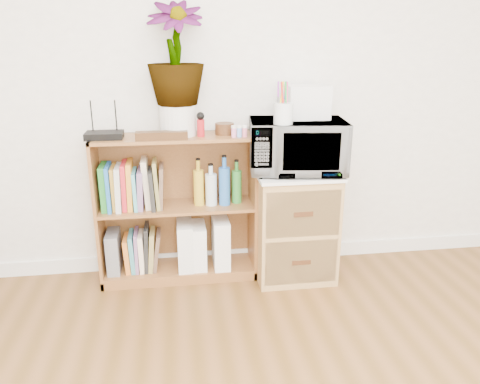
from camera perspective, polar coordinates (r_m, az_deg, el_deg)
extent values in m
cube|color=white|center=(3.35, -1.31, -7.77)|extent=(4.00, 0.02, 0.10)
cube|color=brown|center=(3.03, -7.64, -2.04)|extent=(1.00, 0.30, 0.95)
cube|color=#9E7542|center=(3.10, 6.51, -4.01)|extent=(0.50, 0.45, 0.70)
imported|color=silver|center=(2.93, 6.93, 5.57)|extent=(0.62, 0.46, 0.32)
cylinder|color=silver|center=(2.75, 5.31, 9.51)|extent=(0.11, 0.11, 0.12)
cube|color=silver|center=(2.97, 8.10, 10.84)|extent=(0.26, 0.21, 0.20)
cube|color=black|center=(2.91, -16.21, 6.66)|extent=(0.22, 0.15, 0.04)
imported|color=silver|center=(2.87, -11.21, 6.83)|extent=(0.13, 0.13, 0.03)
cylinder|color=silver|center=(2.90, -7.56, 8.68)|extent=(0.22, 0.22, 0.19)
imported|color=#376C2B|center=(2.87, -7.90, 16.40)|extent=(0.33, 0.33, 0.59)
cube|color=#351C0E|center=(2.80, -9.52, 6.81)|extent=(0.30, 0.08, 0.05)
cylinder|color=#AD151C|center=(2.86, -4.81, 7.77)|extent=(0.05, 0.05, 0.10)
cylinder|color=#39210F|center=(2.92, -1.90, 7.72)|extent=(0.12, 0.12, 0.07)
cube|color=#D4768F|center=(2.84, -0.09, 7.21)|extent=(0.10, 0.04, 0.05)
cube|color=slate|center=(3.16, -15.12, -6.99)|extent=(0.08, 0.21, 0.27)
cube|color=white|center=(3.12, -6.71, -6.38)|extent=(0.10, 0.25, 0.31)
cube|color=white|center=(3.12, -5.06, -6.47)|extent=(0.09, 0.23, 0.29)
cube|color=white|center=(3.13, -2.37, -6.03)|extent=(0.10, 0.26, 0.33)
cube|color=#23832D|center=(3.01, -16.21, 0.58)|extent=(0.04, 0.20, 0.28)
cube|color=#1C5CAD|center=(3.01, -15.60, 0.64)|extent=(0.02, 0.20, 0.29)
cube|color=gold|center=(3.00, -15.09, 0.49)|extent=(0.02, 0.20, 0.27)
cube|color=beige|center=(3.00, -14.51, 0.62)|extent=(0.04, 0.20, 0.28)
cube|color=red|center=(2.99, -13.87, 0.75)|extent=(0.03, 0.20, 0.29)
cube|color=orange|center=(2.99, -13.24, 0.85)|extent=(0.04, 0.20, 0.30)
cube|color=#48A3AF|center=(2.99, -12.62, 0.36)|extent=(0.03, 0.20, 0.24)
cube|color=slate|center=(2.99, -12.01, 0.42)|extent=(0.04, 0.20, 0.25)
cube|color=beige|center=(2.98, -11.33, 1.04)|extent=(0.05, 0.20, 0.31)
cube|color=black|center=(2.99, -10.64, 0.52)|extent=(0.04, 0.20, 0.25)
cube|color=olive|center=(2.98, -10.12, 1.03)|extent=(0.04, 0.20, 0.30)
cube|color=brown|center=(2.98, -9.58, 0.73)|extent=(0.04, 0.20, 0.27)
cylinder|color=gold|center=(2.98, -5.08, 1.19)|extent=(0.07, 0.07, 0.29)
cylinder|color=silver|center=(2.99, -3.58, 0.94)|extent=(0.07, 0.07, 0.26)
cylinder|color=blue|center=(2.99, -1.97, 1.49)|extent=(0.07, 0.07, 0.31)
cylinder|color=#2E7F30|center=(3.00, -0.41, 1.19)|extent=(0.06, 0.06, 0.27)
cube|color=orange|center=(3.16, -13.54, -7.26)|extent=(0.04, 0.19, 0.23)
cube|color=teal|center=(3.15, -12.95, -7.04)|extent=(0.04, 0.19, 0.25)
cube|color=slate|center=(3.15, -12.44, -6.92)|extent=(0.02, 0.19, 0.26)
cube|color=beige|center=(3.15, -11.87, -7.04)|extent=(0.03, 0.19, 0.25)
cube|color=black|center=(3.14, -11.31, -6.60)|extent=(0.04, 0.19, 0.30)
cube|color=olive|center=(3.14, -10.71, -6.88)|extent=(0.05, 0.19, 0.26)
cube|color=brown|center=(3.14, -10.12, -6.96)|extent=(0.06, 0.19, 0.25)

